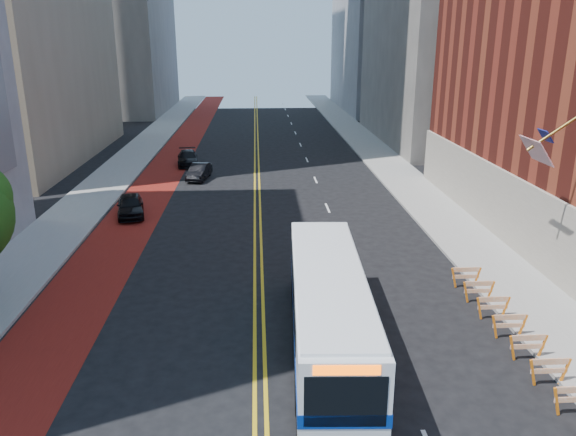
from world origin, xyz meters
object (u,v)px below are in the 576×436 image
(transit_bus, at_px, (328,308))
(car_b, at_px, (199,172))
(car_c, at_px, (188,158))
(car_a, at_px, (130,205))

(transit_bus, height_order, car_b, transit_bus)
(car_c, bearing_deg, car_a, -104.21)
(car_b, relative_size, car_c, 0.87)
(transit_bus, relative_size, car_c, 2.65)
(car_c, bearing_deg, car_b, -81.21)
(car_a, relative_size, car_c, 0.92)
(transit_bus, bearing_deg, car_b, 107.88)
(car_a, bearing_deg, car_b, 58.37)
(transit_bus, height_order, car_c, transit_bus)
(car_a, height_order, car_b, car_a)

